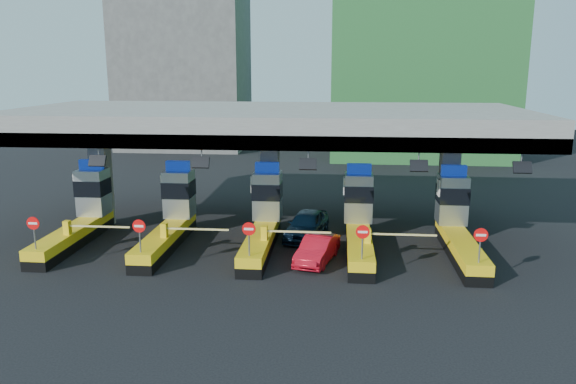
{
  "coord_description": "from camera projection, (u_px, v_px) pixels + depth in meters",
  "views": [
    {
      "loc": [
        3.93,
        -28.19,
        9.24
      ],
      "look_at": [
        1.31,
        0.0,
        2.92
      ],
      "focal_mm": 35.0,
      "sensor_mm": 36.0,
      "label": 1
    }
  ],
  "objects": [
    {
      "name": "toll_canopy",
      "position": [
        269.0,
        124.0,
        31.22
      ],
      "size": [
        28.0,
        12.09,
        7.0
      ],
      "color": "slate",
      "rests_on": "ground"
    },
    {
      "name": "bg_building_concrete",
      "position": [
        184.0,
        69.0,
        64.05
      ],
      "size": [
        14.0,
        10.0,
        18.0
      ],
      "primitive_type": "cube",
      "color": "#4C4C49",
      "rests_on": "ground"
    },
    {
      "name": "van",
      "position": [
        307.0,
        225.0,
        30.87
      ],
      "size": [
        2.65,
        4.72,
        1.52
      ],
      "primitive_type": "imported",
      "rotation": [
        0.0,
        0.0,
        -0.2
      ],
      "color": "black",
      "rests_on": "ground"
    },
    {
      "name": "toll_lane_far_right",
      "position": [
        457.0,
        223.0,
        28.83
      ],
      "size": [
        4.43,
        8.0,
        4.16
      ],
      "color": "black",
      "rests_on": "ground"
    },
    {
      "name": "ground",
      "position": [
        263.0,
        245.0,
        29.76
      ],
      "size": [
        120.0,
        120.0,
        0.0
      ],
      "primitive_type": "plane",
      "color": "black",
      "rests_on": "ground"
    },
    {
      "name": "toll_lane_right",
      "position": [
        359.0,
        221.0,
        29.28
      ],
      "size": [
        4.43,
        8.0,
        4.16
      ],
      "color": "black",
      "rests_on": "ground"
    },
    {
      "name": "red_car",
      "position": [
        317.0,
        249.0,
        27.08
      ],
      "size": [
        2.23,
        4.06,
        1.27
      ],
      "primitive_type": "imported",
      "rotation": [
        0.0,
        0.0,
        -0.24
      ],
      "color": "red",
      "rests_on": "ground"
    },
    {
      "name": "toll_lane_left",
      "position": [
        172.0,
        216.0,
        30.18
      ],
      "size": [
        4.43,
        8.0,
        4.16
      ],
      "color": "black",
      "rests_on": "ground"
    },
    {
      "name": "toll_lane_center",
      "position": [
        264.0,
        218.0,
        29.73
      ],
      "size": [
        4.43,
        8.0,
        4.16
      ],
      "color": "black",
      "rests_on": "ground"
    },
    {
      "name": "toll_lane_far_left",
      "position": [
        83.0,
        214.0,
        30.63
      ],
      "size": [
        4.43,
        8.0,
        4.16
      ],
      "color": "black",
      "rests_on": "ground"
    },
    {
      "name": "bg_building_scaffold",
      "position": [
        422.0,
        19.0,
        56.73
      ],
      "size": [
        18.0,
        12.0,
        28.0
      ],
      "primitive_type": "cube",
      "color": "#1E5926",
      "rests_on": "ground"
    }
  ]
}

